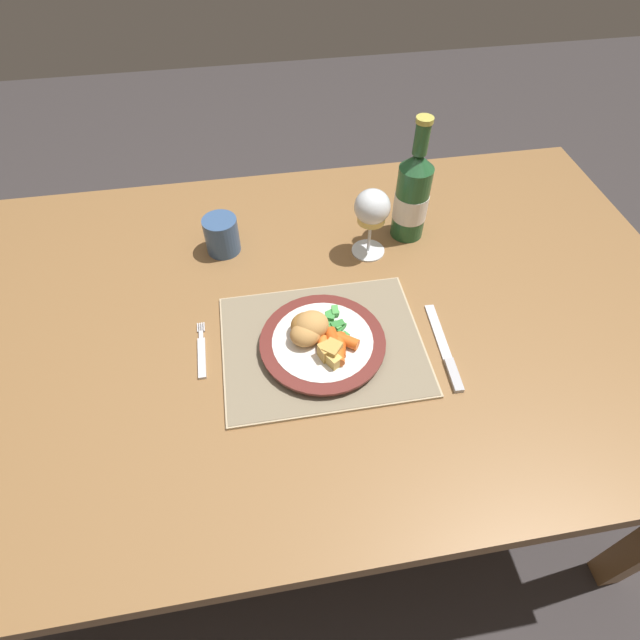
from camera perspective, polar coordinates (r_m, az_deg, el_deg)
ground_plane at (r=1.63m, az=-0.06°, el=-16.29°), size 6.00×6.00×0.00m
dining_table at (r=1.06m, az=-0.09°, el=-1.44°), size 1.54×0.98×0.74m
placemat at (r=0.94m, az=0.30°, el=-2.82°), size 0.37×0.30×0.01m
dinner_plate at (r=0.92m, az=0.30°, el=-2.66°), size 0.23×0.23×0.02m
breaded_croquettes at (r=0.91m, az=-1.29°, el=-0.89°), size 0.09×0.09×0.05m
green_beans_pile at (r=0.93m, az=1.66°, el=-0.47°), size 0.06×0.09×0.02m
glazed_carrots at (r=0.90m, az=1.86°, el=-2.84°), size 0.08×0.08×0.02m
fork at (r=0.95m, az=-13.37°, el=-3.75°), size 0.02×0.13×0.01m
table_knife at (r=0.96m, az=14.20°, el=-3.74°), size 0.03×0.21×0.01m
wine_glass at (r=1.06m, az=5.95°, el=12.36°), size 0.08×0.08×0.16m
bottle at (r=1.13m, az=10.49°, el=13.80°), size 0.08×0.08×0.28m
roast_potatoes at (r=0.88m, az=1.17°, el=-3.76°), size 0.05×0.05×0.03m
drinking_cup at (r=1.12m, az=-11.19°, el=9.59°), size 0.07×0.07×0.08m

